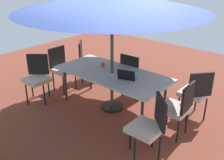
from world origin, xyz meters
The scene contains 12 objects.
ground_plane centered at (0.00, 0.00, -0.01)m, with size 10.00×10.00×0.02m, color brown.
dining_table centered at (0.00, 0.00, 0.73)m, with size 2.24×1.04×0.77m.
patio_umbrella centered at (0.00, 0.00, 2.11)m, with size 3.39×3.39×2.29m.
chair_east centered at (1.46, 0.05, 0.55)m, with size 0.46×0.46×0.98m.
chair_west centered at (-1.41, 0.00, 0.55)m, with size 0.47×0.46×0.98m.
chair_southwest centered at (-1.40, -0.71, 0.55)m, with size 0.58×0.58×0.98m.
chair_northwest centered at (-1.35, 0.75, 0.55)m, with size 0.59×0.59×0.98m.
chair_south centered at (0.00, -0.69, 0.55)m, with size 0.46×0.47×0.98m.
chair_northeast centered at (1.42, 0.74, 0.55)m, with size 0.58×0.59×0.98m.
chair_southeast centered at (1.41, -0.70, 0.55)m, with size 0.59×0.58×0.98m.
laptop centered at (-0.43, 0.08, 0.82)m, with size 0.38×0.34×0.21m.
cup centered at (0.35, -0.12, 0.82)m, with size 0.08×0.08×0.08m, color #CC4C33.
Camera 1 is at (-3.00, 3.50, 2.66)m, focal length 41.67 mm.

